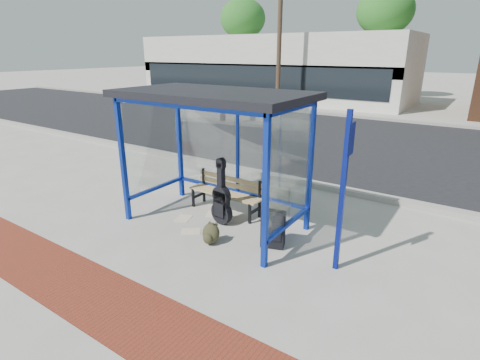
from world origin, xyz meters
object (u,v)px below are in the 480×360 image
Objects in this scene: guitar_bag at (222,202)px; backpack at (211,234)px; suitcase at (273,229)px; bench at (227,191)px.

guitar_bag is 3.32× the size of backpack.
suitcase is 1.04m from backpack.
backpack is at bearing -170.50° from suitcase.
backpack is (-0.90, -0.49, -0.13)m from suitcase.
bench reaches higher than suitcase.
suitcase is 1.83× the size of backpack.
bench is at bearing 103.64° from backpack.
guitar_bag is at bearing 102.10° from backpack.
bench is 1.32× the size of guitar_bag.
suitcase reaches higher than backpack.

